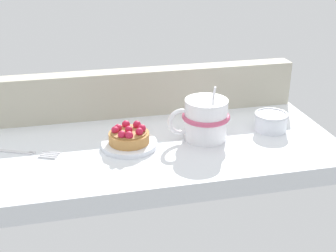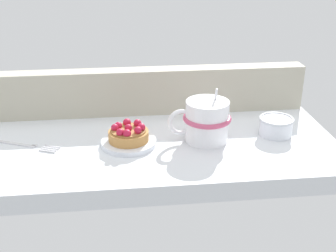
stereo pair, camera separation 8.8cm
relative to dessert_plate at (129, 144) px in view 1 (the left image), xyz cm
name	(u,v)px [view 1 (the left image)]	position (x,y,z in cm)	size (l,w,h in cm)	color
ground_plane	(150,150)	(4.38, 1.36, -2.41)	(76.90, 35.93, 3.88)	silver
window_rail_back	(137,92)	(4.38, 17.02, 4.83)	(75.36, 4.60, 10.61)	#B2AD99
dessert_plate	(129,144)	(0.00, 0.00, 0.00)	(11.17, 11.17, 1.02)	silver
raspberry_tart	(129,135)	(0.01, 0.01, 2.00)	(8.09, 8.09, 3.67)	#B77F42
coffee_mug	(205,119)	(15.84, 0.41, 3.88)	(13.02, 9.88, 11.13)	white
dessert_fork	(15,151)	(-22.13, 2.32, -0.18)	(17.27, 8.60, 0.60)	silver
sugar_bowl	(271,121)	(31.11, 1.54, 1.59)	(7.38, 7.38, 3.85)	silver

